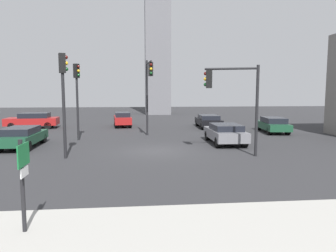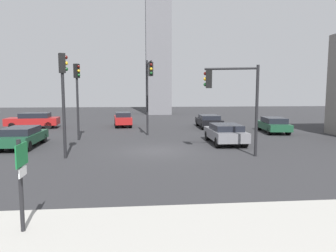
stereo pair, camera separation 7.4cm
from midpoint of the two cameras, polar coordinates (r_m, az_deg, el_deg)
name	(u,v)px [view 1 (the left image)]	position (r m, az deg, el deg)	size (l,w,h in m)	color
ground_plane	(157,151)	(18.77, -2.06, -4.55)	(105.06, 105.06, 0.00)	#2D2D30
sidewalk_corner	(188,238)	(7.94, 3.37, -19.64)	(37.82, 3.92, 0.15)	#A8A59E
direction_sign	(23,175)	(8.35, -25.17, -8.11)	(0.13, 0.74, 2.27)	black
traffic_light_0	(149,83)	(24.08, -3.64, 7.83)	(0.45, 2.86, 5.99)	black
traffic_light_1	(77,88)	(23.52, -16.33, 6.74)	(0.49, 0.44, 5.49)	black
traffic_light_2	(63,86)	(17.24, -18.66, 6.89)	(0.49, 0.41, 5.49)	black
traffic_light_3	(232,91)	(17.55, 11.51, 6.22)	(2.85, 1.06, 4.95)	black
car_0	(225,133)	(21.56, 10.30, -1.25)	(2.07, 4.46, 1.34)	slate
car_1	(208,121)	(30.81, 7.29, 0.97)	(2.13, 4.75, 1.25)	black
car_2	(122,119)	(31.75, -8.37, 1.30)	(1.99, 4.14, 1.46)	maroon
car_3	(273,124)	(28.44, 18.51, 0.29)	(2.32, 4.72, 1.32)	#19472D
car_4	(33,120)	(32.66, -23.49, 0.99)	(4.85, 2.40, 1.48)	maroon
car_5	(22,136)	(21.90, -25.16, -1.71)	(1.96, 4.66, 1.30)	#19472D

